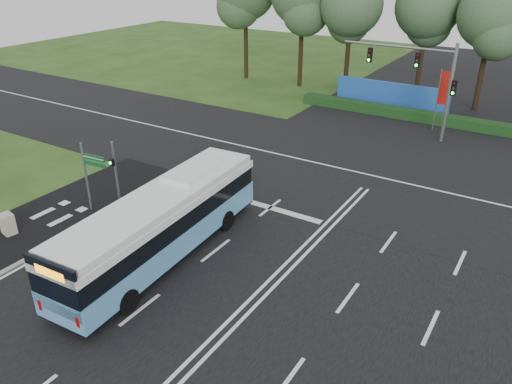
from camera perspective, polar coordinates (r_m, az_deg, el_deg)
ground at (r=22.02m, az=2.42°, el=-9.25°), size 120.00×120.00×0.00m
road_main at (r=22.01m, az=2.42°, el=-9.21°), size 20.00×120.00×0.04m
road_cross at (r=31.69m, az=13.29°, el=1.77°), size 120.00×14.00×0.05m
bike_path at (r=27.81m, az=-23.95°, el=-3.52°), size 5.00×18.00×0.06m
kerb_strip at (r=26.01m, az=-20.88°, el=-4.94°), size 0.25×18.00×0.12m
city_bus at (r=22.54m, az=-10.63°, el=-3.59°), size 3.18×12.12×3.44m
pedestrian_signal at (r=28.07m, az=-15.83°, el=2.46°), size 0.33×0.42×3.53m
street_sign at (r=27.06m, az=-18.46°, el=2.40°), size 1.51×0.21×3.88m
utility_cabinet at (r=27.33m, az=-26.50°, el=-3.33°), size 0.76×0.68×1.12m
banner_flag_mid at (r=40.33m, az=20.47°, el=10.69°), size 0.69×0.15×4.72m
traffic_light_gantry at (r=38.03m, az=18.81°, el=12.57°), size 8.41×0.28×7.00m
hedge at (r=42.93m, az=19.11°, el=8.04°), size 22.00×1.20×0.80m
blue_hoarding at (r=46.03m, az=15.19°, el=10.65°), size 10.00×0.30×2.20m
eucalyptus_row at (r=47.42m, az=18.62°, el=19.87°), size 42.88×8.46×12.52m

